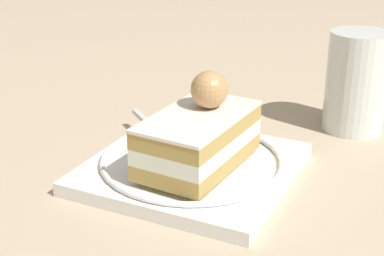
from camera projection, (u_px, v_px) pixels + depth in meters
name	position (u px, v px, depth m)	size (l,w,h in m)	color
ground_plane	(216.00, 174.00, 0.55)	(2.40, 2.40, 0.00)	tan
dessert_plate	(192.00, 166.00, 0.55)	(0.19, 0.19, 0.02)	white
cake_slice	(199.00, 135.00, 0.52)	(0.13, 0.08, 0.08)	tan
fork	(154.00, 129.00, 0.60)	(0.08, 0.10, 0.00)	silver
drink_glass_near	(356.00, 86.00, 0.64)	(0.07, 0.07, 0.11)	white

